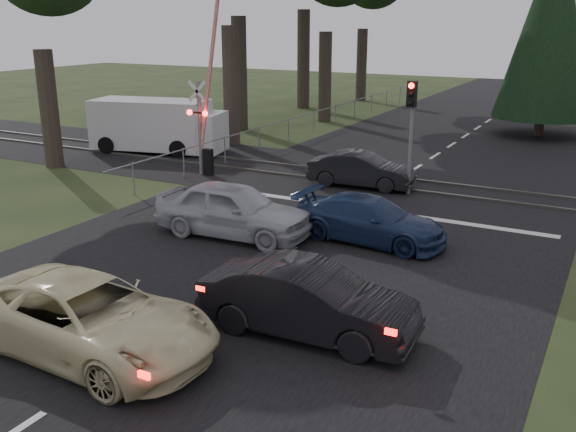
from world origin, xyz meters
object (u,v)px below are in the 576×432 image
Objects in this scene: traffic_signal_center at (411,118)px; silver_car at (233,210)px; crossing_signal at (204,125)px; cream_coupe at (89,318)px; blue_sedan at (370,220)px; white_van at (161,126)px; dark_hatchback at (308,301)px; dark_car_far at (361,170)px.

traffic_signal_center is 0.87× the size of silver_car.
crossing_signal is 14.72m from cream_coupe.
traffic_signal_center is 0.92× the size of blue_sedan.
white_van is at bearing 64.97° from blue_sedan.
cream_coupe is at bearing 125.74° from dark_hatchback.
dark_car_far reaches higher than blue_sedan.
silver_car reaches higher than cream_coupe.
white_van is (-4.68, 2.98, -0.81)m from crossing_signal.
dark_car_far is 0.60× the size of white_van.
crossing_signal is 1.56× the size of blue_sedan.
dark_hatchback reaches higher than blue_sedan.
white_van reaches higher than dark_car_far.
blue_sedan is at bearing -160.42° from dark_car_far.
dark_car_far is (-3.52, 11.67, -0.08)m from dark_hatchback.
white_van reaches higher than cream_coupe.
dark_car_far is at bearing -22.42° from white_van.
dark_car_far is 11.19m from white_van.
cream_coupe is at bearing 168.41° from blue_sedan.
cream_coupe is at bearing -97.12° from traffic_signal_center.
traffic_signal_center is 7.79m from silver_car.
traffic_signal_center reaches higher than white_van.
dark_hatchback is 0.67× the size of white_van.
silver_car reaches higher than blue_sedan.
crossing_signal reaches higher than traffic_signal_center.
silver_car is (-4.68, 4.50, 0.07)m from dark_hatchback.
traffic_signal_center reaches higher than dark_car_far.
crossing_signal is at bearing 28.67° from cream_coupe.
blue_sedan is 0.67× the size of white_van.
white_van is (-14.54, 13.46, 0.52)m from dark_hatchback.
crossing_signal is at bearing -173.85° from traffic_signal_center.
crossing_signal reaches higher than cream_coupe.
dark_car_far is (6.35, 1.20, -1.40)m from crossing_signal.
white_van is at bearing 45.32° from silver_car.
silver_car is 7.26m from dark_car_far.
crossing_signal is 1.75× the size of dark_car_far.
dark_car_far is at bearing 2.94° from cream_coupe.
traffic_signal_center is at bearing 6.15° from crossing_signal.
silver_car reaches higher than dark_car_far.
cream_coupe is 1.12× the size of silver_car.
blue_sedan is at bearing -13.26° from cream_coupe.
traffic_signal_center reaches higher than cream_coupe.
dark_car_far is at bearing 170.99° from traffic_signal_center.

